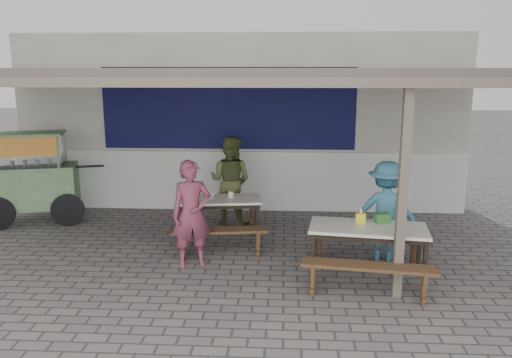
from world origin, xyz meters
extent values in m
plane|color=slate|center=(0.00, 0.00, 0.00)|extent=(60.00, 60.00, 0.00)
cube|color=beige|center=(0.00, 3.60, 1.75)|extent=(9.00, 1.20, 3.50)
cube|color=white|center=(0.00, 2.97, 0.60)|extent=(9.00, 0.10, 1.20)
cube|color=#110F49|center=(-0.20, 2.98, 2.05)|extent=(5.00, 0.03, 1.60)
cube|color=#524A46|center=(0.00, 1.00, 2.75)|extent=(9.00, 4.20, 0.12)
cube|color=#6D5D53|center=(0.00, -1.05, 2.65)|extent=(9.00, 0.12, 0.12)
cube|color=#6D5D53|center=(2.35, -0.90, 1.35)|extent=(0.11, 0.11, 2.70)
cube|color=white|center=(-0.13, 0.95, 0.73)|extent=(1.42, 0.82, 0.04)
cube|color=black|center=(-0.13, 0.95, 0.67)|extent=(1.31, 0.71, 0.06)
cube|color=black|center=(-0.71, 0.61, 0.35)|extent=(0.05, 0.05, 0.71)
cube|color=black|center=(0.51, 0.78, 0.35)|extent=(0.05, 0.05, 0.71)
cube|color=black|center=(-0.78, 1.13, 0.35)|extent=(0.05, 0.05, 0.71)
cube|color=black|center=(0.44, 1.30, 0.35)|extent=(0.05, 0.05, 0.71)
cube|color=brown|center=(-0.04, 0.27, 0.43)|extent=(1.47, 0.47, 0.04)
cube|color=brown|center=(-0.61, 0.20, 0.21)|extent=(0.09, 0.28, 0.41)
cube|color=brown|center=(0.53, 0.35, 0.21)|extent=(0.09, 0.28, 0.41)
cube|color=brown|center=(-0.23, 1.63, 0.43)|extent=(1.47, 0.47, 0.04)
cube|color=brown|center=(-0.80, 1.56, 0.21)|extent=(0.09, 0.28, 0.41)
cube|color=brown|center=(0.34, 1.71, 0.21)|extent=(0.09, 0.28, 0.41)
cube|color=white|center=(2.04, -0.42, 0.73)|extent=(1.62, 0.92, 0.04)
cube|color=black|center=(2.04, -0.42, 0.67)|extent=(1.51, 0.81, 0.06)
cube|color=black|center=(1.30, -0.62, 0.35)|extent=(0.05, 0.05, 0.71)
cube|color=black|center=(2.71, -0.81, 0.35)|extent=(0.05, 0.05, 0.71)
cube|color=black|center=(1.38, -0.03, 0.35)|extent=(0.05, 0.05, 0.71)
cube|color=black|center=(2.79, -0.22, 0.35)|extent=(0.05, 0.05, 0.71)
cube|color=brown|center=(1.96, -1.02, 0.43)|extent=(1.66, 0.50, 0.04)
cube|color=brown|center=(1.30, -0.93, 0.21)|extent=(0.09, 0.28, 0.41)
cube|color=brown|center=(2.62, -1.11, 0.21)|extent=(0.09, 0.28, 0.41)
cube|color=brown|center=(2.13, 0.18, 0.43)|extent=(1.66, 0.50, 0.04)
cube|color=brown|center=(1.46, 0.27, 0.21)|extent=(0.09, 0.28, 0.41)
cube|color=brown|center=(2.79, 0.09, 0.21)|extent=(0.09, 0.28, 0.41)
cube|color=#78A870|center=(-3.68, 1.92, 0.70)|extent=(1.59, 1.11, 0.75)
cube|color=#78A870|center=(-3.68, 1.92, 0.30)|extent=(1.53, 1.05, 0.05)
cylinder|color=black|center=(-3.00, 1.69, 0.30)|extent=(0.59, 0.21, 0.60)
cube|color=silver|center=(-3.73, 1.91, 1.37)|extent=(1.31, 0.93, 0.59)
cube|color=#78A870|center=(-3.73, 1.91, 1.66)|extent=(1.36, 0.99, 0.04)
cube|color=#C84D2F|center=(-3.64, 1.58, 1.47)|extent=(1.04, 0.31, 0.34)
cylinder|color=black|center=(-2.85, 2.15, 1.02)|extent=(0.73, 0.24, 0.04)
imported|color=brown|center=(-0.40, -0.06, 0.78)|extent=(0.65, 0.53, 1.55)
imported|color=#555C31|center=(-0.06, 1.96, 0.82)|extent=(0.95, 0.83, 1.64)
imported|color=teal|center=(2.43, 0.36, 0.75)|extent=(1.06, 0.74, 1.50)
cube|color=gold|center=(1.97, -0.22, 0.82)|extent=(0.14, 0.14, 0.13)
cube|color=#366C30|center=(2.26, -0.23, 0.81)|extent=(0.22, 0.17, 0.13)
cylinder|color=silver|center=(0.05, 1.04, 0.80)|extent=(0.09, 0.09, 0.10)
imported|color=silver|center=(-0.29, 1.02, 0.77)|extent=(0.20, 0.20, 0.04)
camera|label=1|loc=(0.91, -6.84, 2.78)|focal=35.00mm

